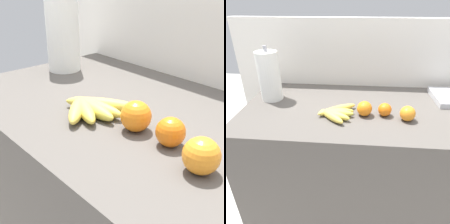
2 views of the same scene
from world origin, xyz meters
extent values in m
ellipsoid|color=#DFC24C|center=(-0.34, -0.14, 0.90)|extent=(0.14, 0.14, 0.04)
ellipsoid|color=#E7CF4C|center=(-0.33, -0.12, 0.90)|extent=(0.17, 0.10, 0.04)
ellipsoid|color=#D7CA4C|center=(-0.32, -0.10, 0.90)|extent=(0.18, 0.04, 0.04)
ellipsoid|color=#DBC54C|center=(-0.32, -0.09, 0.90)|extent=(0.18, 0.07, 0.04)
ellipsoid|color=#EACD4C|center=(-0.32, -0.06, 0.90)|extent=(0.20, 0.15, 0.04)
sphere|color=orange|center=(-0.08, -0.07, 0.91)|extent=(0.07, 0.07, 0.07)
sphere|color=orange|center=(0.02, -0.11, 0.92)|extent=(0.07, 0.07, 0.07)
sphere|color=orange|center=(-0.18, -0.08, 0.92)|extent=(0.08, 0.08, 0.08)
cylinder|color=white|center=(-0.71, 0.07, 1.02)|extent=(0.12, 0.12, 0.27)
cylinder|color=gray|center=(-0.71, 0.07, 1.03)|extent=(0.02, 0.02, 0.30)
camera|label=1|loc=(0.30, -0.58, 1.25)|focal=51.86mm
camera|label=2|loc=(-0.23, -1.01, 1.40)|focal=33.69mm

